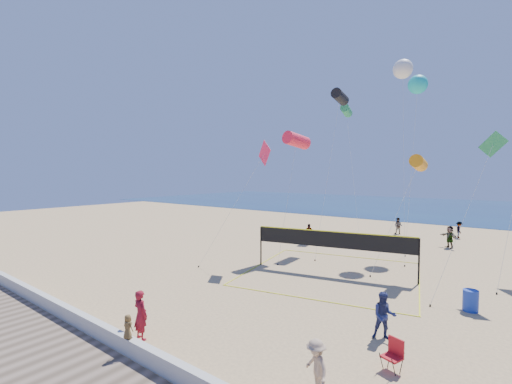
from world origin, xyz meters
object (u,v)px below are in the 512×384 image
Objects in this scene: camp_chair at (394,353)px; woman at (141,315)px; trash_barrel at (471,301)px; volleyball_net at (332,244)px.

woman is at bearing -136.84° from camp_chair.
trash_barrel is (9.62, 10.64, -0.45)m from woman.
volleyball_net is (-7.53, 1.67, 1.37)m from trash_barrel.
woman reaches higher than camp_chair.
woman is 12.52m from volleyball_net.
volleyball_net is (-6.09, 8.68, 1.28)m from camp_chair.
camp_chair is at bearing -66.77° from volleyball_net.
trash_barrel is (1.45, 7.01, -0.09)m from camp_chair.
camp_chair is at bearing -155.11° from woman.
trash_barrel is at bearing -131.18° from woman.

